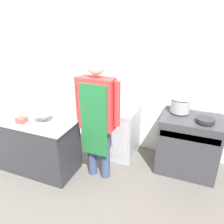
{
  "coord_description": "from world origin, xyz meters",
  "views": [
    {
      "loc": [
        1.24,
        -1.84,
        2.32
      ],
      "look_at": [
        0.12,
        0.96,
        1.0
      ],
      "focal_mm": 35.0,
      "sensor_mm": 36.0,
      "label": 1
    }
  ],
  "objects": [
    {
      "name": "fridge_unit",
      "position": [
        0.08,
        1.4,
        0.44
      ],
      "size": [
        0.6,
        0.65,
        0.88
      ],
      "color": "#A8ADB2",
      "rests_on": "ground_plane"
    },
    {
      "name": "person_cook",
      "position": [
        0.0,
        0.69,
        1.05
      ],
      "size": [
        0.67,
        0.24,
        1.82
      ],
      "color": "#38476B",
      "rests_on": "ground_plane"
    },
    {
      "name": "prep_counter",
      "position": [
        -1.02,
        0.5,
        0.44
      ],
      "size": [
        1.37,
        0.64,
        0.87
      ],
      "color": "#2D2D33",
      "rests_on": "ground_plane"
    },
    {
      "name": "saute_pan",
      "position": [
        1.44,
        1.25,
        0.97
      ],
      "size": [
        0.26,
        0.26,
        0.05
      ],
      "color": "#262628",
      "rests_on": "stove"
    },
    {
      "name": "stock_pot",
      "position": [
        1.06,
        1.48,
        1.07
      ],
      "size": [
        0.29,
        0.29,
        0.24
      ],
      "color": "#9EA0A8",
      "rests_on": "stove"
    },
    {
      "name": "stove",
      "position": [
        1.26,
        1.37,
        0.47
      ],
      "size": [
        0.89,
        0.66,
        0.95
      ],
      "color": "#38383D",
      "rests_on": "ground_plane"
    },
    {
      "name": "plastic_tub",
      "position": [
        -1.1,
        0.38,
        0.91
      ],
      "size": [
        0.13,
        0.13,
        0.08
      ],
      "color": "#B24C3F",
      "rests_on": "prep_counter"
    },
    {
      "name": "mixing_bowl",
      "position": [
        -0.82,
        0.55,
        0.93
      ],
      "size": [
        0.29,
        0.29,
        0.12
      ],
      "color": "#9EA0A8",
      "rests_on": "prep_counter"
    },
    {
      "name": "wall_left",
      "position": [
        -1.78,
        1.0,
        1.35
      ],
      "size": [
        0.05,
        8.0,
        2.7
      ],
      "color": "silver",
      "rests_on": "ground_plane"
    },
    {
      "name": "ground_plane",
      "position": [
        0.0,
        0.0,
        0.0
      ],
      "size": [
        14.0,
        14.0,
        0.0
      ],
      "primitive_type": "plane",
      "color": "#5B5651"
    },
    {
      "name": "wall_back",
      "position": [
        0.0,
        1.77,
        1.35
      ],
      "size": [
        8.0,
        0.05,
        2.7
      ],
      "color": "silver",
      "rests_on": "ground_plane"
    }
  ]
}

